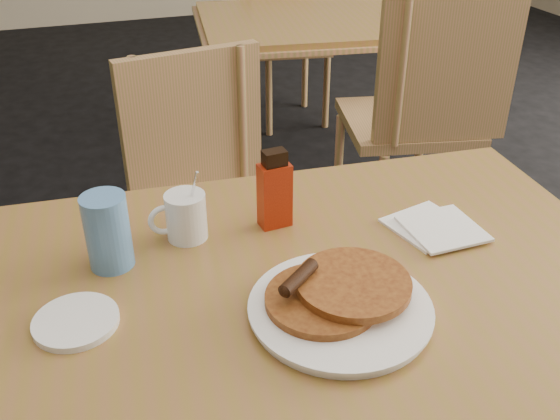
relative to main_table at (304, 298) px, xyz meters
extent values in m
cube|color=brown|center=(0.00, 0.00, 0.02)|extent=(1.30, 0.92, 0.04)
cube|color=#B17753|center=(0.00, 0.00, 0.01)|extent=(1.34, 0.96, 0.02)
cylinder|color=#B17753|center=(0.54, 0.34, -0.35)|extent=(0.04, 0.04, 0.71)
cube|color=brown|center=(0.82, 1.76, 0.02)|extent=(1.30, 0.96, 0.04)
cube|color=#B17753|center=(0.82, 1.76, 0.01)|extent=(1.34, 1.01, 0.02)
cylinder|color=#B17753|center=(0.30, 1.44, -0.35)|extent=(0.04, 0.04, 0.71)
cylinder|color=#B17753|center=(1.34, 2.08, -0.35)|extent=(0.04, 0.04, 0.71)
cube|color=#B17753|center=(-0.03, 0.65, -0.26)|extent=(0.48, 0.48, 0.04)
cube|color=#B17753|center=(-0.03, 0.84, -0.01)|extent=(0.42, 0.10, 0.46)
cylinder|color=#B17753|center=(-0.20, 0.48, -0.49)|extent=(0.04, 0.04, 0.43)
cylinder|color=#B17753|center=(0.14, 0.82, -0.49)|extent=(0.04, 0.04, 0.43)
cube|color=#B17753|center=(0.82, 2.41, -0.26)|extent=(0.48, 0.48, 0.04)
cylinder|color=#B17753|center=(0.65, 2.24, -0.50)|extent=(0.04, 0.04, 0.43)
cylinder|color=#B17753|center=(0.99, 2.57, -0.50)|extent=(0.04, 0.04, 0.43)
cube|color=#B17753|center=(0.84, 1.10, -0.21)|extent=(0.56, 0.56, 0.04)
cube|color=#B17753|center=(0.84, 0.89, 0.07)|extent=(0.47, 0.14, 0.51)
cylinder|color=#B17753|center=(0.65, 0.91, -0.47)|extent=(0.04, 0.04, 0.48)
cylinder|color=#B17753|center=(1.03, 1.29, -0.47)|extent=(0.04, 0.04, 0.48)
cylinder|color=white|center=(0.02, -0.10, 0.05)|extent=(0.30, 0.30, 0.02)
cylinder|color=white|center=(0.02, -0.10, 0.06)|extent=(0.31, 0.31, 0.01)
cylinder|color=#95571F|center=(0.00, -0.09, 0.07)|extent=(0.19, 0.19, 0.01)
cylinder|color=#95571F|center=(0.06, -0.08, 0.08)|extent=(0.19, 0.19, 0.01)
cylinder|color=#311608|center=(-0.03, -0.06, 0.10)|extent=(0.08, 0.07, 0.02)
cylinder|color=white|center=(-0.17, 0.21, 0.09)|extent=(0.08, 0.08, 0.10)
torus|color=white|center=(-0.21, 0.21, 0.09)|extent=(0.06, 0.01, 0.06)
cylinder|color=black|center=(-0.17, 0.21, 0.13)|extent=(0.07, 0.07, 0.01)
cylinder|color=silver|center=(-0.16, 0.21, 0.12)|extent=(0.04, 0.04, 0.14)
cube|color=maroon|center=(0.01, 0.20, 0.11)|extent=(0.07, 0.05, 0.14)
cube|color=black|center=(0.01, 0.20, 0.19)|extent=(0.05, 0.03, 0.03)
cube|color=white|center=(0.30, 0.09, 0.04)|extent=(0.17, 0.17, 0.01)
cube|color=white|center=(0.32, 0.06, 0.05)|extent=(0.15, 0.15, 0.01)
cylinder|color=#5285C0|center=(-0.32, 0.16, 0.11)|extent=(0.10, 0.10, 0.14)
cylinder|color=white|center=(-0.39, 0.01, 0.05)|extent=(0.18, 0.18, 0.01)
camera|label=1|loc=(-0.33, -0.83, 0.72)|focal=40.00mm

